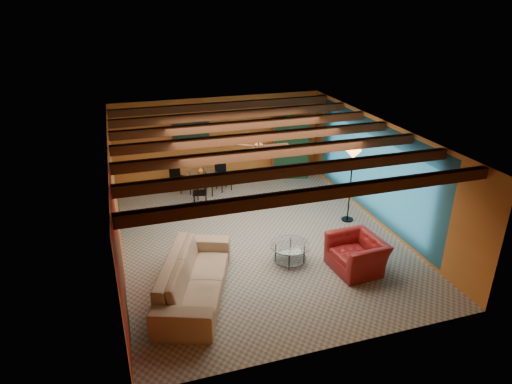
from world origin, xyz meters
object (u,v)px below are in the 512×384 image
object	(u,v)px
coffee_table	(290,253)
vase	(200,161)
dining_table	(201,180)
floor_lamp	(350,186)
armoire	(288,149)
potted_plant	(289,113)
armchair	(357,254)
sofa	(195,277)

from	to	relation	value
coffee_table	vase	world-z (taller)	vase
dining_table	floor_lamp	distance (m)	4.40
coffee_table	dining_table	world-z (taller)	dining_table
floor_lamp	vase	bearing A→B (deg)	141.25
coffee_table	floor_lamp	bearing A→B (deg)	33.52
floor_lamp	armoire	bearing A→B (deg)	95.91
floor_lamp	potted_plant	bearing A→B (deg)	95.91
armoire	potted_plant	xyz separation A→B (m)	(0.00, 0.00, 1.17)
dining_table	potted_plant	xyz separation A→B (m)	(3.05, 0.76, 1.61)
armchair	coffee_table	xyz separation A→B (m)	(-1.28, 0.68, -0.14)
armchair	vase	bearing A→B (deg)	-157.87
dining_table	vase	distance (m)	0.60
dining_table	armoire	world-z (taller)	armoire
potted_plant	armchair	bearing A→B (deg)	-95.96
coffee_table	sofa	bearing A→B (deg)	-166.08
vase	floor_lamp	bearing A→B (deg)	-38.75
dining_table	sofa	bearing A→B (deg)	-102.45
sofa	potted_plant	bearing A→B (deg)	-16.00
armchair	armoire	distance (m)	5.71
armchair	coffee_table	world-z (taller)	armchair
potted_plant	vase	size ratio (longest dim) A/B	2.56
sofa	armoire	bearing A→B (deg)	-16.00
floor_lamp	vase	size ratio (longest dim) A/B	10.63
coffee_table	floor_lamp	distance (m)	2.78
armchair	potted_plant	distance (m)	5.95
armoire	floor_lamp	xyz separation A→B (m)	(0.36, -3.50, 0.05)
floor_lamp	dining_table	bearing A→B (deg)	141.25
armchair	armoire	bearing A→B (deg)	169.50
armoire	vase	distance (m)	3.15
vase	potted_plant	bearing A→B (deg)	13.90
sofa	floor_lamp	size ratio (longest dim) A/B	1.44
armoire	vase	xyz separation A→B (m)	(-3.05, -0.76, 0.16)
coffee_table	dining_table	distance (m)	4.39
dining_table	armoire	bearing A→B (deg)	13.90
coffee_table	dining_table	bearing A→B (deg)	105.65
armoire	potted_plant	distance (m)	1.17
sofa	floor_lamp	distance (m)	4.94
coffee_table	floor_lamp	size ratio (longest dim) A/B	0.45
coffee_table	floor_lamp	xyz separation A→B (m)	(2.23, 1.48, 0.76)
sofa	armoire	distance (m)	6.91
armchair	sofa	bearing A→B (deg)	-96.63
sofa	dining_table	size ratio (longest dim) A/B	1.47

